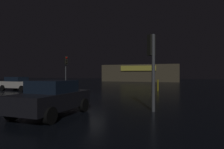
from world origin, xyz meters
The scene contains 8 objects.
ground_plane centered at (0.00, 0.00, 0.00)m, with size 120.00×120.00×0.00m, color black.
store_building centered at (-2.17, 33.23, 2.02)m, with size 18.17×7.24×4.03m.
traffic_signal_main centered at (-5.15, 4.42, 2.92)m, with size 0.43×0.41×3.82m.
traffic_signal_opposite centered at (5.77, -5.03, 2.60)m, with size 0.43×0.41×3.73m.
car_near centered at (1.79, -7.48, 0.78)m, with size 2.04×3.83×1.53m.
car_far centered at (-9.90, 2.21, 0.77)m, with size 4.28×2.02×1.49m.
bollard_kerb_a centered at (-7.47, 5.72, 0.53)m, with size 0.09×0.09×1.06m, color gold.
bollard_kerb_b centered at (4.82, 6.53, 0.61)m, with size 0.14×0.14×1.21m, color gold.
Camera 1 is at (7.07, -14.57, 1.82)m, focal length 31.13 mm.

